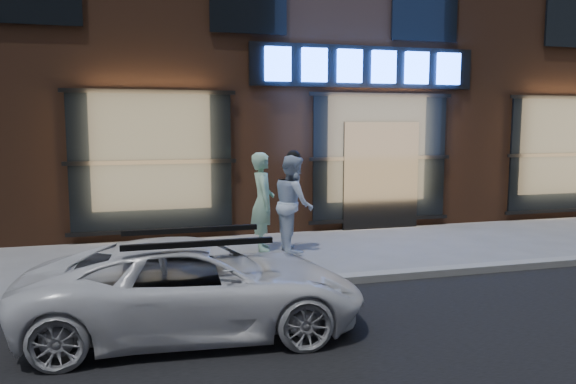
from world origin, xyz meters
name	(u,v)px	position (x,y,z in m)	size (l,w,h in m)	color
ground	(483,272)	(0.00, 0.00, 0.00)	(90.00, 90.00, 0.00)	slate
curb	(483,268)	(0.00, 0.00, 0.06)	(60.00, 0.25, 0.12)	gray
storefront_building	(323,25)	(0.00, 7.99, 5.15)	(30.20, 8.28, 10.30)	#54301E
man_bowtie	(263,201)	(-3.05, 2.51, 0.92)	(0.67, 0.44, 1.84)	#A0D3B8
man_cap	(293,203)	(-2.52, 2.26, 0.90)	(0.88, 0.68, 1.80)	white
white_suv	(196,287)	(-4.73, -1.39, 0.53)	(1.77, 3.84, 1.07)	white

